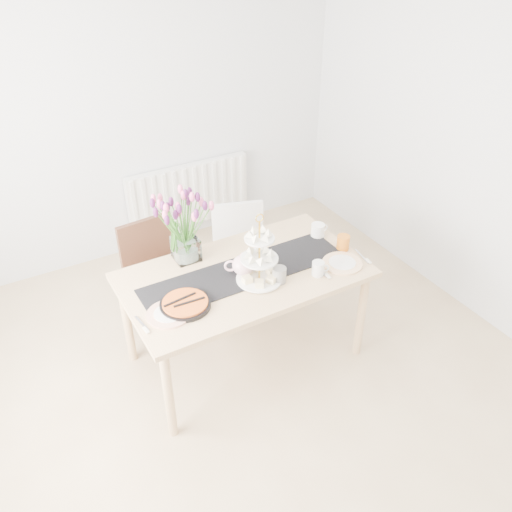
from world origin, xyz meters
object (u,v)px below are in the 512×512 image
cake_stand (259,264)px  mug_orange (343,243)px  teapot (243,265)px  plate_right (342,263)px  radiator (189,195)px  chair_brown (155,268)px  cream_jug (318,230)px  plate_left (169,314)px  tart_tin (185,304)px  tulip_vase (183,217)px  chair_white (240,248)px  mug_white (318,269)px  dining_table (244,282)px  mug_grey (279,275)px

cake_stand → mug_orange: (0.69, 0.03, -0.07)m
teapot → plate_right: size_ratio=0.88×
radiator → mug_orange: size_ratio=11.27×
radiator → mug_orange: mug_orange is taller
radiator → chair_brown: 1.28m
chair_brown → teapot: bearing=-67.0°
radiator → teapot: teapot is taller
chair_brown → cream_jug: chair_brown is taller
plate_right → teapot: bearing=160.1°
mug_orange → plate_left: bearing=154.7°
tart_tin → plate_right: tart_tin is taller
tulip_vase → cream_jug: tulip_vase is taller
mug_orange → chair_white: bearing=92.2°
tulip_vase → mug_orange: (1.00, -0.43, -0.28)m
tulip_vase → mug_white: size_ratio=6.20×
cake_stand → plate_right: cake_stand is taller
tulip_vase → plate_right: (0.89, -0.58, -0.32)m
dining_table → cream_jug: 0.71m
chair_brown → mug_orange: bearing=-40.0°
radiator → plate_left: 2.13m
dining_table → mug_orange: bearing=-7.3°
chair_white → cream_jug: cream_jug is taller
mug_grey → plate_left: size_ratio=0.40×
chair_brown → cream_jug: size_ratio=8.75×
teapot → mug_orange: teapot is taller
tart_tin → mug_white: bearing=-8.3°
chair_white → mug_orange: 0.91m
plate_right → cake_stand: bearing=168.2°
mug_grey → tart_tin: bearing=148.0°
tulip_vase → plate_right: tulip_vase is taller
teapot → mug_white: teapot is taller
radiator → dining_table: (-0.35, -1.73, 0.22)m
chair_brown → plate_left: 0.91m
plate_right → chair_brown: bearing=137.2°
chair_brown → tulip_vase: tulip_vase is taller
cake_stand → mug_white: size_ratio=4.53×
chair_white → teapot: bearing=-98.1°
teapot → plate_left: size_ratio=0.90×
mug_orange → tart_tin: bearing=153.8°
cream_jug → tart_tin: cream_jug is taller
chair_white → dining_table: bearing=-97.7°
mug_grey → mug_white: bearing=-38.6°
radiator → plate_left: (-0.95, -1.88, 0.31)m
mug_grey → plate_right: (0.47, -0.04, -0.05)m
chair_brown → mug_orange: 1.40m
dining_table → chair_brown: bearing=119.3°
cream_jug → plate_left: bearing=-164.7°
mug_white → plate_left: 1.01m
cream_jug → chair_white: bearing=128.6°
dining_table → cake_stand: 0.24m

